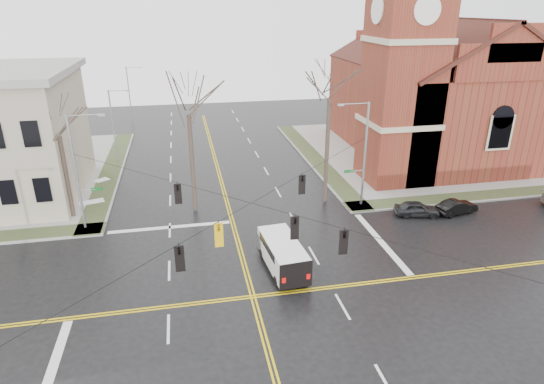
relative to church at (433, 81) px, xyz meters
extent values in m
plane|color=black|center=(-24.76, -24.78, -8.43)|extent=(120.00, 120.00, 0.00)
cube|color=gray|center=(0.24, 0.22, -8.36)|extent=(30.00, 30.00, 0.15)
cube|color=#303D21|center=(-13.56, 0.22, -8.28)|extent=(2.00, 30.00, 0.02)
cube|color=#303D21|center=(0.24, -13.58, -8.28)|extent=(30.00, 2.00, 0.02)
cube|color=#303D21|center=(-35.96, 0.22, -8.28)|extent=(2.00, 30.00, 0.02)
cube|color=gold|center=(-24.88, -24.78, -8.43)|extent=(0.12, 100.00, 0.01)
cube|color=gold|center=(-24.64, -24.78, -8.43)|extent=(0.12, 100.00, 0.01)
cube|color=gold|center=(-24.76, -24.90, -8.43)|extent=(100.00, 0.12, 0.01)
cube|color=gold|center=(-24.76, -24.66, -8.43)|extent=(100.00, 0.12, 0.01)
cube|color=silver|center=(-29.76, -14.28, -8.43)|extent=(9.50, 0.50, 0.01)
cube|color=silver|center=(-14.26, -19.78, -8.43)|extent=(0.50, 9.50, 0.01)
cube|color=maroon|center=(-7.76, -7.78, 1.57)|extent=(6.00, 6.00, 20.00)
cylinder|color=silver|center=(-7.76, -10.83, 7.57)|extent=(2.40, 0.15, 2.40)
cylinder|color=silver|center=(-10.81, -7.78, 7.57)|extent=(0.15, 2.40, 2.40)
cube|color=maroon|center=(1.24, 1.22, -3.43)|extent=(18.00, 24.00, 10.00)
cube|color=maroon|center=(-7.96, -4.78, -6.23)|extent=(2.00, 5.00, 4.40)
cylinder|color=gray|center=(-13.26, -13.28, -3.78)|extent=(0.20, 0.20, 9.00)
cylinder|color=gray|center=(-13.86, -13.28, -5.13)|extent=(1.20, 0.06, 0.06)
cube|color=#0E551A|center=(-14.56, -13.28, -5.13)|extent=(0.90, 0.04, 0.25)
cylinder|color=gray|center=(-14.46, -13.28, 0.62)|extent=(2.40, 0.08, 0.08)
cube|color=gray|center=(-15.66, -13.28, 0.57)|extent=(0.50, 0.22, 0.15)
cylinder|color=gray|center=(-36.26, -13.28, -3.78)|extent=(0.20, 0.20, 9.00)
cylinder|color=gray|center=(-35.66, -13.28, -5.13)|extent=(1.20, 0.06, 0.06)
cube|color=#0E551A|center=(-34.96, -13.28, -5.13)|extent=(0.90, 0.04, 0.25)
cylinder|color=gray|center=(-35.06, -13.28, 0.62)|extent=(2.40, 0.08, 0.08)
cube|color=gray|center=(-33.86, -13.28, 0.57)|extent=(0.50, 0.22, 0.15)
cylinder|color=black|center=(-24.76, -24.78, -2.23)|extent=(23.02, 23.02, 0.03)
cylinder|color=black|center=(-24.76, -24.78, -2.23)|extent=(23.02, 23.02, 0.03)
imported|color=black|center=(-28.76, -28.78, -2.98)|extent=(0.21, 0.26, 1.30)
imported|color=black|center=(-20.76, -20.78, -2.98)|extent=(0.21, 0.26, 1.30)
imported|color=#E7B30D|center=(-26.76, -26.78, -2.98)|extent=(0.21, 0.26, 1.30)
imported|color=black|center=(-28.76, -20.78, -2.98)|extent=(0.21, 0.26, 1.30)
imported|color=black|center=(-20.76, -28.78, -2.98)|extent=(0.21, 0.26, 1.30)
imported|color=black|center=(-22.76, -26.78, -2.98)|extent=(0.21, 0.26, 1.30)
cylinder|color=gray|center=(-35.56, 3.22, -4.33)|extent=(0.16, 0.16, 8.00)
cylinder|color=gray|center=(-34.56, 3.22, -0.43)|extent=(2.00, 0.07, 0.07)
cube|color=gray|center=(-33.56, 3.22, -0.48)|extent=(0.45, 0.20, 0.13)
cylinder|color=gray|center=(-35.56, 23.22, -4.33)|extent=(0.16, 0.16, 8.00)
cylinder|color=gray|center=(-34.56, 23.22, -0.43)|extent=(2.00, 0.07, 0.07)
cube|color=gray|center=(-33.56, 23.22, -0.48)|extent=(0.45, 0.20, 0.13)
cube|color=white|center=(-22.33, -22.17, -7.23)|extent=(2.49, 5.48, 1.71)
cube|color=white|center=(-22.51, -19.96, -7.48)|extent=(2.13, 1.07, 1.21)
cube|color=black|center=(-22.54, -19.61, -6.92)|extent=(1.86, 0.27, 0.80)
cube|color=black|center=(-22.34, -21.97, -6.67)|extent=(2.37, 3.78, 0.55)
cube|color=#B70C0A|center=(-22.89, -24.94, -7.43)|extent=(0.25, 0.09, 0.34)
cube|color=#B70C0A|center=(-21.32, -24.81, -7.43)|extent=(0.25, 0.09, 0.34)
cube|color=black|center=(-22.33, -22.17, -8.10)|extent=(2.55, 5.54, 0.10)
cylinder|color=black|center=(-23.39, -20.49, -8.07)|extent=(0.32, 0.74, 0.72)
cylinder|color=black|center=(-21.55, -20.34, -8.07)|extent=(0.32, 0.74, 0.72)
cylinder|color=black|center=(-23.10, -24.00, -8.07)|extent=(0.32, 0.74, 0.72)
cylinder|color=black|center=(-21.26, -23.84, -8.07)|extent=(0.32, 0.74, 0.72)
imported|color=black|center=(-9.48, -16.16, -7.80)|extent=(3.94, 2.30, 1.26)
imported|color=black|center=(-5.96, -16.42, -7.83)|extent=(3.83, 1.97, 1.20)
cylinder|color=#342921|center=(-37.63, -10.77, -4.90)|extent=(0.36, 0.36, 6.76)
cylinder|color=#342921|center=(-27.61, -11.46, -4.18)|extent=(0.36, 0.36, 8.20)
cylinder|color=#342921|center=(-16.15, -11.86, -3.79)|extent=(0.36, 0.36, 8.98)
camera|label=1|loc=(-28.19, -47.58, 7.90)|focal=30.00mm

